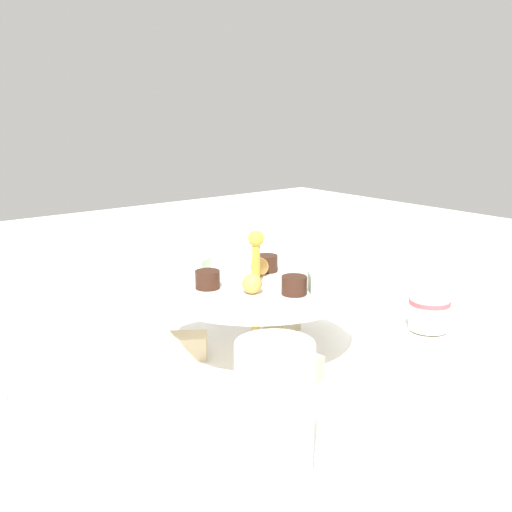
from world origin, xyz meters
name	(u,v)px	position (x,y,z in m)	size (l,w,h in m)	color
ground_plane	(256,362)	(0.00, 0.00, 0.00)	(2.40, 2.40, 0.00)	white
tiered_serving_stand	(256,327)	(0.00, 0.00, 0.05)	(0.30, 0.30, 0.17)	white
water_glass_tall_right	(274,414)	(0.21, -0.15, 0.06)	(0.07, 0.07, 0.13)	silver
water_glass_short_left	(352,285)	(-0.06, 0.25, 0.04)	(0.06, 0.06, 0.08)	silver
teacup_with_saucer	(429,317)	(0.08, 0.26, 0.02)	(0.09, 0.09, 0.05)	white
butter_knife_left	(2,385)	(-0.13, -0.28, 0.00)	(0.17, 0.01, 0.00)	silver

